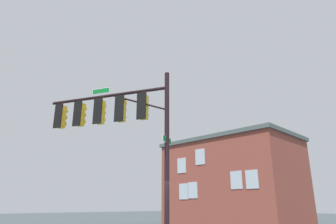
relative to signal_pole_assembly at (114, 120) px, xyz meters
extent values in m
cylinder|color=black|center=(-2.32, -1.04, -1.69)|extent=(0.20, 0.20, 7.14)
cylinder|color=black|center=(0.43, 0.23, 1.20)|extent=(5.56, 2.66, 0.14)
cylinder|color=black|center=(-1.08, -0.47, 0.70)|extent=(2.53, 1.22, 1.08)
cube|color=yellow|center=(-1.32, -0.58, 0.45)|extent=(0.44, 0.46, 1.10)
cube|color=black|center=(-1.40, -0.39, 0.45)|extent=(0.42, 0.21, 1.22)
sphere|color=#FF2018|center=(-1.24, -0.76, 0.79)|extent=(0.22, 0.22, 0.22)
cylinder|color=yellow|center=(-1.21, -0.82, 0.84)|extent=(0.27, 0.22, 0.23)
sphere|color=#855607|center=(-1.24, -0.76, 0.45)|extent=(0.22, 0.22, 0.22)
cylinder|color=yellow|center=(-1.21, -0.82, 0.50)|extent=(0.27, 0.22, 0.23)
sphere|color=#0B621E|center=(-1.24, -0.76, 0.11)|extent=(0.22, 0.22, 0.22)
cylinder|color=yellow|center=(-1.21, -0.82, 0.16)|extent=(0.27, 0.22, 0.23)
cube|color=yellow|center=(-0.32, -0.12, 0.45)|extent=(0.45, 0.47, 1.10)
cube|color=black|center=(-0.41, 0.06, 0.45)|extent=(0.41, 0.23, 1.22)
sphere|color=#FF2018|center=(-0.23, -0.30, 0.79)|extent=(0.22, 0.22, 0.22)
cylinder|color=yellow|center=(-0.20, -0.35, 0.84)|extent=(0.27, 0.23, 0.23)
sphere|color=#855607|center=(-0.23, -0.30, 0.45)|extent=(0.22, 0.22, 0.22)
cylinder|color=yellow|center=(-0.20, -0.35, 0.50)|extent=(0.27, 0.23, 0.23)
sphere|color=#0B621E|center=(-0.23, -0.30, 0.11)|extent=(0.22, 0.22, 0.22)
cylinder|color=yellow|center=(-0.20, -0.35, 0.16)|extent=(0.27, 0.23, 0.23)
cube|color=yellow|center=(0.68, 0.34, 0.45)|extent=(0.44, 0.46, 1.10)
cube|color=black|center=(0.60, 0.53, 0.45)|extent=(0.42, 0.22, 1.22)
sphere|color=#FF2018|center=(0.77, 0.16, 0.79)|extent=(0.22, 0.22, 0.22)
cylinder|color=yellow|center=(0.79, 0.11, 0.84)|extent=(0.27, 0.22, 0.23)
sphere|color=#855607|center=(0.77, 0.16, 0.45)|extent=(0.22, 0.22, 0.22)
cylinder|color=yellow|center=(0.79, 0.11, 0.50)|extent=(0.27, 0.22, 0.23)
sphere|color=#0B621E|center=(0.77, 0.16, 0.11)|extent=(0.22, 0.22, 0.22)
cylinder|color=yellow|center=(0.79, 0.11, 0.16)|extent=(0.27, 0.22, 0.23)
cube|color=yellow|center=(1.68, 0.80, 0.45)|extent=(0.43, 0.45, 1.10)
cube|color=black|center=(1.61, 0.99, 0.45)|extent=(0.42, 0.20, 1.22)
sphere|color=#FF2018|center=(1.76, 0.62, 0.79)|extent=(0.22, 0.22, 0.22)
cylinder|color=yellow|center=(1.78, 0.56, 0.84)|extent=(0.27, 0.22, 0.23)
sphere|color=#855607|center=(1.76, 0.62, 0.45)|extent=(0.22, 0.22, 0.22)
cylinder|color=yellow|center=(1.78, 0.56, 0.50)|extent=(0.27, 0.22, 0.23)
sphere|color=#0B621E|center=(1.76, 0.62, 0.11)|extent=(0.22, 0.22, 0.22)
cylinder|color=yellow|center=(1.78, 0.56, 0.16)|extent=(0.27, 0.22, 0.23)
cube|color=yellow|center=(2.68, 1.27, 0.45)|extent=(0.43, 0.46, 1.10)
cube|color=black|center=(2.61, 1.45, 0.45)|extent=(0.42, 0.21, 1.22)
sphere|color=#FF2018|center=(2.76, 1.08, 0.79)|extent=(0.22, 0.22, 0.22)
cylinder|color=yellow|center=(2.78, 1.03, 0.84)|extent=(0.27, 0.22, 0.23)
sphere|color=#855607|center=(2.76, 1.08, 0.45)|extent=(0.22, 0.22, 0.22)
cylinder|color=yellow|center=(2.78, 1.03, 0.50)|extent=(0.27, 0.22, 0.23)
sphere|color=#0B621E|center=(2.76, 1.08, 0.11)|extent=(0.22, 0.22, 0.22)
cylinder|color=yellow|center=(2.78, 1.03, 0.16)|extent=(0.27, 0.22, 0.23)
cube|color=white|center=(0.71, 0.36, 1.50)|extent=(0.86, 0.41, 0.26)
cube|color=#0E6F2A|center=(0.71, 0.36, 1.50)|extent=(0.83, 0.40, 0.22)
cube|color=white|center=(-2.32, -1.04, -1.10)|extent=(0.41, 0.86, 0.26)
cube|color=#087023|center=(-2.32, -1.04, -1.10)|extent=(0.40, 0.83, 0.22)
cube|color=brown|center=(2.79, -13.65, -2.05)|extent=(9.98, 6.35, 6.42)
cube|color=#465251|center=(2.79, -13.65, 1.31)|extent=(10.28, 6.65, 0.30)
cube|color=#A5B7C6|center=(5.28, -10.45, -2.63)|extent=(0.90, 0.04, 1.20)
cube|color=#A5B7C6|center=(-0.72, -10.45, -2.05)|extent=(0.90, 0.04, 1.20)
cube|color=#A5B7C6|center=(0.46, -10.45, -2.03)|extent=(0.90, 0.04, 1.20)
cube|color=#A5B7C6|center=(5.44, -10.45, -0.61)|extent=(0.90, 0.04, 1.20)
cube|color=#A5B7C6|center=(4.33, -10.45, -2.57)|extent=(0.90, 0.04, 1.20)
cube|color=#A5B7C6|center=(3.52, -10.45, -0.12)|extent=(0.90, 0.04, 1.20)
camera|label=1|loc=(-10.82, 7.43, -3.67)|focal=31.89mm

